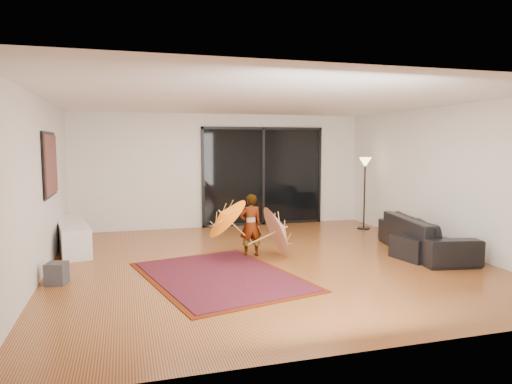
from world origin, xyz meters
name	(u,v)px	position (x,y,z in m)	size (l,w,h in m)	color
floor	(266,261)	(0.00, 0.00, 0.00)	(7.00, 7.00, 0.00)	#AA672E
ceiling	(267,100)	(0.00, 0.00, 2.70)	(7.00, 7.00, 0.00)	white
wall_back	(223,171)	(0.00, 3.50, 1.35)	(7.00, 7.00, 0.00)	silver
wall_front	(378,212)	(0.00, -3.50, 1.35)	(7.00, 7.00, 0.00)	silver
wall_left	(38,188)	(-3.50, 0.00, 1.35)	(7.00, 7.00, 0.00)	silver
wall_right	(444,178)	(3.50, 0.00, 1.35)	(7.00, 7.00, 0.00)	silver
sliding_door	(263,176)	(1.00, 3.47, 1.20)	(3.06, 0.07, 2.40)	black
painting	(50,164)	(-3.46, 1.00, 1.65)	(0.04, 1.28, 1.08)	black
media_console	(73,236)	(-3.25, 1.81, 0.27)	(0.48, 1.93, 0.53)	white
speaker	(57,273)	(-3.25, -0.37, 0.15)	(0.27, 0.27, 0.31)	#424244
persian_rug	(220,276)	(-0.94, -0.68, 0.01)	(2.61, 3.20, 0.02)	#531A07
sofa	(425,235)	(2.95, -0.25, 0.33)	(2.29, 0.90, 0.67)	black
ottoman	(418,247)	(2.59, -0.55, 0.20)	(0.70, 0.70, 0.40)	black
floor_lamp	(365,173)	(3.10, 2.23, 1.33)	(0.29, 0.29, 1.68)	black
child	(250,225)	(-0.16, 0.45, 0.56)	(0.41, 0.27, 1.11)	#999999
parasol_orange	(221,217)	(-0.71, 0.40, 0.73)	(0.73, 0.86, 0.89)	orange
parasol_white	(285,228)	(0.44, 0.30, 0.50)	(0.52, 0.95, 0.96)	silver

